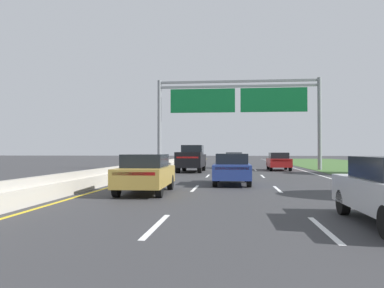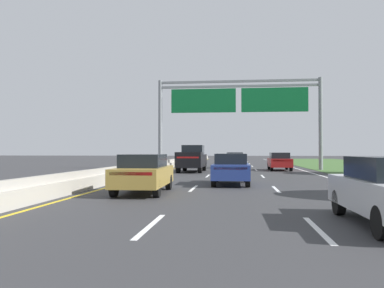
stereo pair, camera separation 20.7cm
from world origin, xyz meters
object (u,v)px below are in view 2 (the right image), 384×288
object	(u,v)px
car_blue_centre_lane_sedan	(231,168)
overhead_sign_gantry	(239,104)
pickup_truck_black	(192,159)
car_gold_left_lane_sedan	(144,173)
car_white_centre_lane_sedan	(235,160)
car_red_right_lane_sedan	(279,161)

from	to	relation	value
car_blue_centre_lane_sedan	overhead_sign_gantry	bearing A→B (deg)	-1.99
pickup_truck_black	car_gold_left_lane_sedan	xyz separation A→B (m)	(-0.09, -16.55, -0.26)
car_white_centre_lane_sedan	car_blue_centre_lane_sedan	size ratio (longest dim) A/B	1.00
car_gold_left_lane_sedan	overhead_sign_gantry	bearing A→B (deg)	-12.22
overhead_sign_gantry	pickup_truck_black	xyz separation A→B (m)	(-3.84, -4.21, -4.93)
overhead_sign_gantry	pickup_truck_black	size ratio (longest dim) A/B	2.78
pickup_truck_black	car_blue_centre_lane_sedan	bearing A→B (deg)	-163.86
overhead_sign_gantry	pickup_truck_black	bearing A→B (deg)	-132.37
overhead_sign_gantry	car_white_centre_lane_sedan	bearing A→B (deg)	95.87
car_red_right_lane_sedan	car_gold_left_lane_sedan	size ratio (longest dim) A/B	0.99
overhead_sign_gantry	pickup_truck_black	distance (m)	7.53
car_red_right_lane_sedan	car_white_centre_lane_sedan	bearing A→B (deg)	41.13
car_red_right_lane_sedan	car_white_centre_lane_sedan	xyz separation A→B (m)	(-3.92, 4.53, 0.00)
pickup_truck_black	car_gold_left_lane_sedan	distance (m)	16.56
car_red_right_lane_sedan	car_blue_centre_lane_sedan	xyz separation A→B (m)	(-4.05, -15.12, 0.00)
pickup_truck_black	car_gold_left_lane_sedan	size ratio (longest dim) A/B	1.22
car_red_right_lane_sedan	car_white_centre_lane_sedan	world-z (taller)	same
car_gold_left_lane_sedan	car_white_centre_lane_sedan	xyz separation A→B (m)	(3.58, 24.20, 0.00)
car_white_centre_lane_sedan	car_blue_centre_lane_sedan	world-z (taller)	same
pickup_truck_black	car_red_right_lane_sedan	size ratio (longest dim) A/B	1.23
car_blue_centre_lane_sedan	pickup_truck_black	bearing A→B (deg)	15.35
overhead_sign_gantry	car_blue_centre_lane_sedan	xyz separation A→B (m)	(-0.48, -16.21, -5.18)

